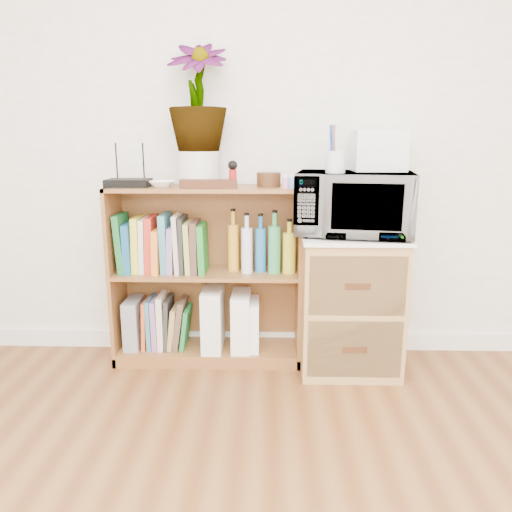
{
  "coord_description": "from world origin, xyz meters",
  "views": [
    {
      "loc": [
        -0.02,
        -0.47,
        1.19
      ],
      "look_at": [
        -0.09,
        1.95,
        0.62
      ],
      "focal_mm": 35.0,
      "sensor_mm": 36.0,
      "label": 1
    }
  ],
  "objects": [
    {
      "name": "skirting_board",
      "position": [
        0.0,
        2.24,
        0.05
      ],
      "size": [
        4.0,
        0.02,
        0.1
      ],
      "primitive_type": "cube",
      "color": "white",
      "rests_on": "ground"
    },
    {
      "name": "bookshelf",
      "position": [
        -0.35,
        2.1,
        0.47
      ],
      "size": [
        1.0,
        0.3,
        0.95
      ],
      "primitive_type": "cube",
      "color": "brown",
      "rests_on": "ground"
    },
    {
      "name": "wicker_unit",
      "position": [
        0.4,
        2.02,
        0.35
      ],
      "size": [
        0.5,
        0.45,
        0.7
      ],
      "primitive_type": "cube",
      "color": "#9E7542",
      "rests_on": "ground"
    },
    {
      "name": "microwave",
      "position": [
        0.4,
        2.02,
        0.88
      ],
      "size": [
        0.62,
        0.47,
        0.31
      ],
      "primitive_type": "imported",
      "rotation": [
        0.0,
        0.0,
        -0.17
      ],
      "color": "silver",
      "rests_on": "wicker_unit"
    },
    {
      "name": "pen_cup",
      "position": [
        0.29,
        1.95,
        1.08
      ],
      "size": [
        0.09,
        0.09,
        0.1
      ],
      "primitive_type": "cylinder",
      "color": "silver",
      "rests_on": "microwave"
    },
    {
      "name": "small_appliance",
      "position": [
        0.53,
        2.1,
        1.13
      ],
      "size": [
        0.25,
        0.21,
        0.2
      ],
      "primitive_type": "cube",
      "color": "white",
      "rests_on": "microwave"
    },
    {
      "name": "router",
      "position": [
        -0.74,
        2.08,
        0.97
      ],
      "size": [
        0.22,
        0.15,
        0.04
      ],
      "primitive_type": "cube",
      "color": "black",
      "rests_on": "bookshelf"
    },
    {
      "name": "white_bowl",
      "position": [
        -0.57,
        2.07,
        0.97
      ],
      "size": [
        0.13,
        0.13,
        0.03
      ],
      "primitive_type": "imported",
      "color": "white",
      "rests_on": "bookshelf"
    },
    {
      "name": "plant_pot",
      "position": [
        -0.38,
        2.12,
        1.04
      ],
      "size": [
        0.21,
        0.21,
        0.18
      ],
      "primitive_type": "cylinder",
      "color": "silver",
      "rests_on": "bookshelf"
    },
    {
      "name": "potted_plant",
      "position": [
        -0.38,
        2.12,
        1.39
      ],
      "size": [
        0.3,
        0.3,
        0.53
      ],
      "primitive_type": "imported",
      "color": "#3E712D",
      "rests_on": "plant_pot"
    },
    {
      "name": "trinket_box",
      "position": [
        -0.32,
        2.0,
        0.97
      ],
      "size": [
        0.28,
        0.07,
        0.04
      ],
      "primitive_type": "cube",
      "color": "#331B0D",
      "rests_on": "bookshelf"
    },
    {
      "name": "kokeshi_doll",
      "position": [
        -0.21,
        2.06,
        0.99
      ],
      "size": [
        0.04,
        0.04,
        0.09
      ],
      "primitive_type": "cylinder",
      "color": "#A71714",
      "rests_on": "bookshelf"
    },
    {
      "name": "wooden_bowl",
      "position": [
        -0.02,
        2.11,
        0.99
      ],
      "size": [
        0.12,
        0.12,
        0.07
      ],
      "primitive_type": "cylinder",
      "color": "#33190E",
      "rests_on": "bookshelf"
    },
    {
      "name": "paint_jars",
      "position": [
        0.09,
        2.01,
        0.98
      ],
      "size": [
        0.1,
        0.04,
        0.05
      ],
      "primitive_type": "cube",
      "color": "pink",
      "rests_on": "bookshelf"
    },
    {
      "name": "file_box",
      "position": [
        -0.76,
        2.1,
        0.2
      ],
      "size": [
        0.08,
        0.21,
        0.27
      ],
      "primitive_type": "cube",
      "color": "gray",
      "rests_on": "bookshelf"
    },
    {
      "name": "magazine_holder_left",
      "position": [
        -0.32,
        2.09,
        0.24
      ],
      "size": [
        0.11,
        0.27,
        0.34
      ],
      "primitive_type": "cube",
      "color": "white",
      "rests_on": "bookshelf"
    },
    {
      "name": "magazine_holder_mid",
      "position": [
        -0.17,
        2.09,
        0.23
      ],
      "size": [
        0.1,
        0.25,
        0.31
      ],
      "primitive_type": "cube",
      "color": "white",
      "rests_on": "bookshelf"
    },
    {
      "name": "magazine_holder_right",
      "position": [
        -0.11,
        2.09,
        0.2
      ],
      "size": [
        0.09,
        0.22,
        0.27
      ],
      "primitive_type": "cube",
      "color": "white",
      "rests_on": "bookshelf"
    },
    {
      "name": "cookbooks",
      "position": [
        -0.59,
        2.1,
        0.64
      ],
      "size": [
        0.47,
        0.2,
        0.31
      ],
      "color": "#1A642E",
      "rests_on": "bookshelf"
    },
    {
      "name": "liquor_bottles",
      "position": [
        -0.06,
        2.1,
        0.65
      ],
      "size": [
        0.36,
        0.07,
        0.32
      ],
      "color": "gold",
      "rests_on": "bookshelf"
    },
    {
      "name": "lower_books",
      "position": [
        -0.58,
        2.1,
        0.2
      ],
      "size": [
        0.26,
        0.19,
        0.3
      ],
      "color": "#C54F22",
      "rests_on": "bookshelf"
    }
  ]
}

